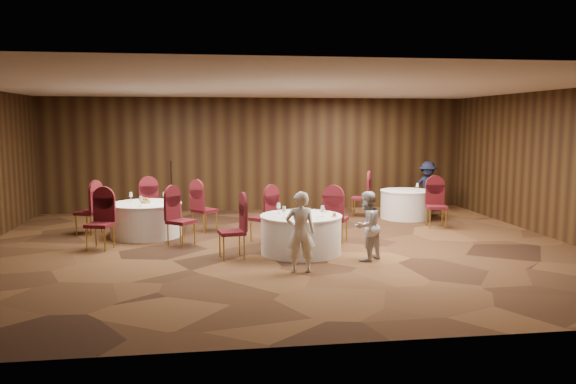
{
  "coord_description": "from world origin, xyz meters",
  "views": [
    {
      "loc": [
        -1.37,
        -10.98,
        2.5
      ],
      "look_at": [
        0.2,
        0.2,
        1.1
      ],
      "focal_mm": 35.0,
      "sensor_mm": 36.0,
      "label": 1
    }
  ],
  "objects": [
    {
      "name": "ground",
      "position": [
        0.0,
        0.0,
        0.0
      ],
      "size": [
        12.0,
        12.0,
        0.0
      ],
      "primitive_type": "plane",
      "color": "black",
      "rests_on": "ground"
    },
    {
      "name": "chairs_main",
      "position": [
        0.0,
        0.1,
        0.5
      ],
      "size": [
        2.88,
        2.07,
        1.0
      ],
      "color": "#420D0F",
      "rests_on": "ground"
    },
    {
      "name": "room_shell",
      "position": [
        0.0,
        0.0,
        1.96
      ],
      "size": [
        12.0,
        12.0,
        12.0
      ],
      "color": "silver",
      "rests_on": "ground"
    },
    {
      "name": "table_right",
      "position": [
        3.72,
        3.0,
        0.38
      ],
      "size": [
        1.34,
        1.34,
        0.74
      ],
      "color": "white",
      "rests_on": "ground"
    },
    {
      "name": "tabletop_left",
      "position": [
        -2.78,
        1.55,
        0.82
      ],
      "size": [
        0.82,
        0.79,
        0.22
      ],
      "color": "silver",
      "rests_on": "table_left"
    },
    {
      "name": "man_c",
      "position": [
        4.67,
        3.93,
        0.71
      ],
      "size": [
        1.06,
        0.91,
        1.42
      ],
      "primitive_type": "imported",
      "rotation": [
        0.0,
        0.0,
        5.76
      ],
      "color": "#161A32",
      "rests_on": "ground"
    },
    {
      "name": "woman_a",
      "position": [
        0.11,
        -1.91,
        0.69
      ],
      "size": [
        0.52,
        0.35,
        1.38
      ],
      "primitive_type": "imported",
      "rotation": [
        0.0,
        0.0,
        3.1
      ],
      "color": "white",
      "rests_on": "ground"
    },
    {
      "name": "chairs_right",
      "position": [
        3.31,
        2.56,
        0.5
      ],
      "size": [
        2.04,
        2.41,
        1.0
      ],
      "color": "#420D0F",
      "rests_on": "ground"
    },
    {
      "name": "tabletop_main",
      "position": [
        0.46,
        -0.69,
        0.84
      ],
      "size": [
        1.11,
        1.02,
        0.22
      ],
      "color": "silver",
      "rests_on": "table_main"
    },
    {
      "name": "tabletop_right",
      "position": [
        3.91,
        2.71,
        0.9
      ],
      "size": [
        0.08,
        0.08,
        0.22
      ],
      "color": "silver",
      "rests_on": "table_right"
    },
    {
      "name": "table_main",
      "position": [
        0.35,
        -0.53,
        0.38
      ],
      "size": [
        1.57,
        1.57,
        0.74
      ],
      "color": "white",
      "rests_on": "ground"
    },
    {
      "name": "chairs_left",
      "position": [
        -2.79,
        1.53,
        0.5
      ],
      "size": [
        3.3,
        3.14,
        1.0
      ],
      "color": "#420D0F",
      "rests_on": "ground"
    },
    {
      "name": "woman_b",
      "position": [
        1.44,
        -1.26,
        0.64
      ],
      "size": [
        0.78,
        0.76,
        1.27
      ],
      "primitive_type": "imported",
      "rotation": [
        0.0,
        0.0,
        3.82
      ],
      "color": "#BCBDC1",
      "rests_on": "ground"
    },
    {
      "name": "mic_stand",
      "position": [
        -2.35,
        3.61,
        0.44
      ],
      "size": [
        0.24,
        0.24,
        1.53
      ],
      "color": "black",
      "rests_on": "ground"
    },
    {
      "name": "table_left",
      "position": [
        -2.78,
        1.55,
        0.38
      ],
      "size": [
        1.57,
        1.57,
        0.74
      ],
      "color": "white",
      "rests_on": "ground"
    }
  ]
}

